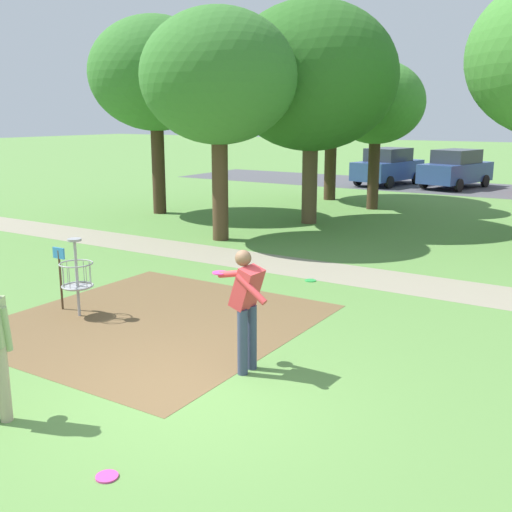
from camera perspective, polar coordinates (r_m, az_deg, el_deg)
ground_plane at (r=8.00m, az=-6.43°, el=-12.67°), size 160.00×160.00×0.00m
dirt_tee_pad at (r=10.69m, az=-9.44°, el=-6.02°), size 4.82×5.11×0.01m
disc_golf_basket at (r=11.12m, az=-16.51°, el=-1.61°), size 0.98×0.58×1.39m
player_throwing at (r=8.28m, az=-0.93°, el=-4.37°), size 1.10×0.51×1.71m
frisbee_near_basket at (r=13.12m, az=5.08°, el=-2.28°), size 0.24×0.24×0.02m
frisbee_by_tee at (r=6.52m, az=-13.71°, el=-19.32°), size 0.22×0.22×0.02m
frisbee_mid_grass at (r=13.60m, az=-2.09°, el=-1.70°), size 0.24×0.24×0.02m
tree_near_left at (r=22.21m, az=-9.37°, el=16.34°), size 4.55×4.55×6.78m
tree_near_right at (r=25.75m, az=7.13°, el=15.49°), size 5.13×5.13×6.82m
tree_mid_center at (r=19.91m, az=5.21°, el=16.24°), size 5.38×5.38×6.90m
tree_far_left at (r=17.11m, az=-3.50°, el=16.24°), size 4.24×4.24×6.26m
tree_far_center at (r=23.32m, az=11.15°, el=13.78°), size 3.51×3.51×5.40m
parked_car_leftmost at (r=31.81m, az=12.18°, el=8.14°), size 2.53×4.46×1.84m
parked_car_center_left at (r=31.32m, az=18.11°, el=7.72°), size 2.75×4.51×1.84m
gravel_path at (r=13.49m, az=11.36°, el=-2.11°), size 40.00×1.66×0.00m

